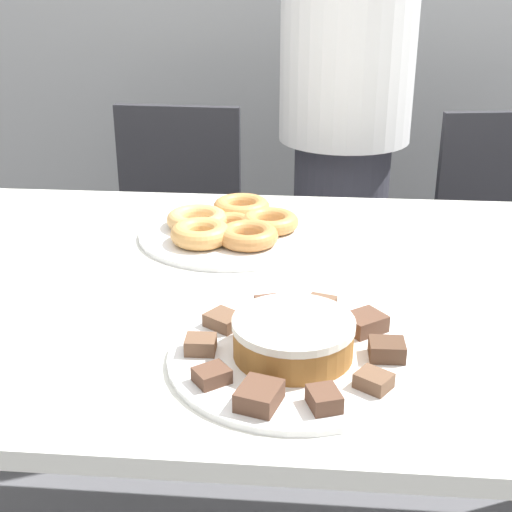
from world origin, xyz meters
name	(u,v)px	position (x,y,z in m)	size (l,w,h in m)	color
table	(268,318)	(0.00, 0.00, 0.70)	(1.94, 1.01, 0.77)	silver
person_standing	(344,125)	(0.16, 0.91, 0.86)	(0.38, 0.38, 1.65)	#383842
office_chair_left	(172,264)	(-0.36, 0.86, 0.42)	(0.46, 0.46, 0.89)	black
office_chair_right	(508,275)	(0.67, 0.86, 0.42)	(0.50, 0.50, 0.89)	black
plate_cake	(293,357)	(0.05, -0.27, 0.78)	(0.37, 0.37, 0.01)	white
plate_donuts	(231,234)	(-0.10, 0.22, 0.78)	(0.39, 0.39, 0.01)	white
frosted_cake	(293,337)	(0.05, -0.27, 0.81)	(0.18, 0.18, 0.06)	#9E662D
lamington_0	(212,375)	(-0.05, -0.35, 0.79)	(0.06, 0.06, 0.02)	brown
lamington_1	(259,396)	(0.01, -0.40, 0.80)	(0.07, 0.07, 0.03)	brown
lamington_2	(324,399)	(0.10, -0.40, 0.79)	(0.05, 0.05, 0.02)	brown
lamington_3	(374,381)	(0.17, -0.35, 0.79)	(0.06, 0.06, 0.02)	brown
lamington_4	(387,350)	(0.19, -0.27, 0.80)	(0.05, 0.04, 0.03)	#513828
lamington_5	(365,323)	(0.16, -0.19, 0.80)	(0.08, 0.08, 0.03)	brown
lamington_6	(320,307)	(0.09, -0.14, 0.79)	(0.06, 0.06, 0.03)	brown
lamington_7	(268,306)	(0.01, -0.14, 0.79)	(0.05, 0.05, 0.02)	brown
lamington_8	(224,320)	(-0.06, -0.19, 0.79)	(0.07, 0.07, 0.02)	brown
lamington_9	(201,345)	(-0.08, -0.27, 0.79)	(0.05, 0.04, 0.02)	brown
donut_0	(230,225)	(-0.10, 0.22, 0.80)	(0.10, 0.10, 0.03)	#D18E4C
donut_1	(242,207)	(-0.08, 0.33, 0.80)	(0.13, 0.13, 0.04)	#D18E4C
donut_2	(197,219)	(-0.17, 0.25, 0.80)	(0.13, 0.13, 0.03)	#E5AD66
donut_3	(201,234)	(-0.15, 0.16, 0.80)	(0.12, 0.12, 0.04)	tan
donut_4	(248,236)	(-0.05, 0.16, 0.80)	(0.12, 0.12, 0.03)	#C68447
donut_5	(270,222)	(-0.01, 0.25, 0.80)	(0.12, 0.12, 0.03)	#D18E4C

